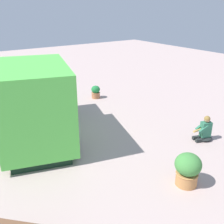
% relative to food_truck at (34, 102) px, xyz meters
% --- Properties ---
extents(ground_plane, '(40.00, 40.00, 0.00)m').
position_rel_food_truck_xyz_m(ground_plane, '(-0.20, 0.39, -1.26)').
color(ground_plane, '#BCA29C').
extents(food_truck, '(3.68, 5.10, 2.61)m').
position_rel_food_truck_xyz_m(food_truck, '(0.00, 0.00, 0.00)').
color(food_truck, '#57CE4B').
rests_on(food_truck, ground_plane).
extents(person_customer, '(0.78, 0.59, 0.87)m').
position_rel_food_truck_xyz_m(person_customer, '(-4.50, 3.45, -0.93)').
color(person_customer, '#232928').
rests_on(person_customer, ground_plane).
extents(planter_flowering_near, '(0.66, 0.66, 0.87)m').
position_rel_food_truck_xyz_m(planter_flowering_near, '(-2.15, 4.73, -0.79)').
color(planter_flowering_near, '#BB7E47').
rests_on(planter_flowering_near, ground_plane).
extents(planter_flowering_far, '(0.43, 0.43, 0.62)m').
position_rel_food_truck_xyz_m(planter_flowering_far, '(-3.76, -2.33, -0.95)').
color(planter_flowering_far, '#AC6946').
rests_on(planter_flowering_far, ground_plane).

